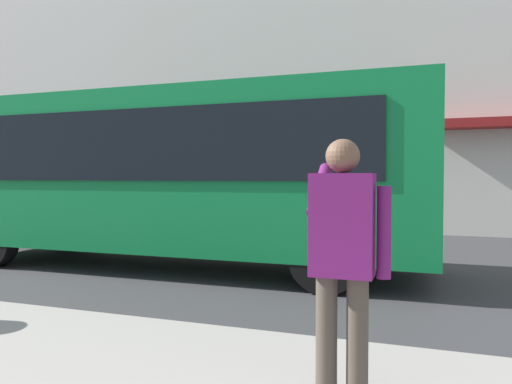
# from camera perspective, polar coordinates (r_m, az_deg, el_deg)

# --- Properties ---
(ground_plane) EXTENTS (60.00, 60.00, 0.00)m
(ground_plane) POSITION_cam_1_polar(r_m,az_deg,el_deg) (8.09, 9.29, -9.69)
(ground_plane) COLOR #38383A
(building_facade_far) EXTENTS (28.00, 1.55, 12.00)m
(building_facade_far) POSITION_cam_1_polar(r_m,az_deg,el_deg) (15.31, 14.14, 18.36)
(building_facade_far) COLOR beige
(building_facade_far) RESTS_ON ground_plane
(red_bus) EXTENTS (9.05, 2.54, 3.08)m
(red_bus) POSITION_cam_1_polar(r_m,az_deg,el_deg) (8.76, -10.11, 2.26)
(red_bus) COLOR #0F7238
(red_bus) RESTS_ON ground_plane
(pedestrian_photographer) EXTENTS (0.53, 0.52, 1.70)m
(pedestrian_photographer) POSITION_cam_1_polar(r_m,az_deg,el_deg) (3.19, 10.21, -6.64)
(pedestrian_photographer) COLOR #4C4238
(pedestrian_photographer) RESTS_ON sidewalk_curb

